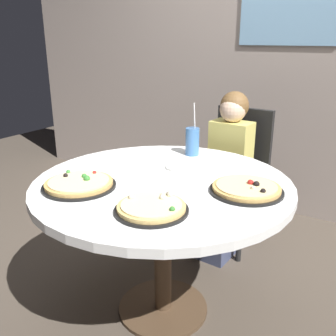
# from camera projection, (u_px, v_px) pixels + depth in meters

# --- Properties ---
(ground_plane) EXTENTS (8.00, 8.00, 0.00)m
(ground_plane) POSITION_uv_depth(u_px,v_px,m) (163.00, 309.00, 2.06)
(ground_plane) COLOR #4C4238
(wall_with_window) EXTENTS (5.20, 0.14, 2.90)m
(wall_with_window) POSITION_uv_depth(u_px,v_px,m) (279.00, 31.00, 2.89)
(wall_with_window) COLOR #A8998E
(wall_with_window) RESTS_ON ground_plane
(dining_table) EXTENTS (1.24, 1.24, 0.75)m
(dining_table) POSITION_uv_depth(u_px,v_px,m) (163.00, 199.00, 1.84)
(dining_table) COLOR white
(dining_table) RESTS_ON ground_plane
(chair_wooden) EXTENTS (0.42, 0.42, 0.95)m
(chair_wooden) POSITION_uv_depth(u_px,v_px,m) (236.00, 170.00, 2.62)
(chair_wooden) COLOR black
(chair_wooden) RESTS_ON ground_plane
(diner_child) EXTENTS (0.27, 0.42, 1.08)m
(diner_child) POSITION_uv_depth(u_px,v_px,m) (224.00, 184.00, 2.50)
(diner_child) COLOR #3F4766
(diner_child) RESTS_ON ground_plane
(pizza_veggie) EXTENTS (0.34, 0.34, 0.05)m
(pizza_veggie) POSITION_uv_depth(u_px,v_px,m) (79.00, 184.00, 1.73)
(pizza_veggie) COLOR black
(pizza_veggie) RESTS_ON dining_table
(pizza_cheese) EXTENTS (0.30, 0.30, 0.05)m
(pizza_cheese) POSITION_uv_depth(u_px,v_px,m) (152.00, 208.00, 1.49)
(pizza_cheese) COLOR black
(pizza_cheese) RESTS_ON dining_table
(pizza_pepperoni) EXTENTS (0.33, 0.33, 0.05)m
(pizza_pepperoni) POSITION_uv_depth(u_px,v_px,m) (247.00, 189.00, 1.67)
(pizza_pepperoni) COLOR black
(pizza_pepperoni) RESTS_ON dining_table
(soda_cup) EXTENTS (0.08, 0.08, 0.31)m
(soda_cup) POSITION_uv_depth(u_px,v_px,m) (192.00, 141.00, 2.18)
(soda_cup) COLOR #3F72B2
(soda_cup) RESTS_ON dining_table
(plate_small) EXTENTS (0.18, 0.18, 0.01)m
(plate_small) POSITION_uv_depth(u_px,v_px,m) (182.00, 167.00, 1.99)
(plate_small) COLOR white
(plate_small) RESTS_ON dining_table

